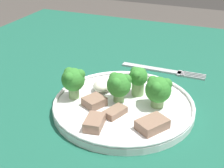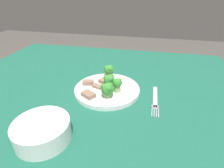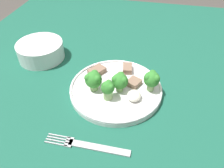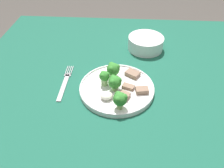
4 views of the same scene
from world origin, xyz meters
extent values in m
cube|color=#195642|center=(0.00, 0.00, 0.76)|extent=(1.20, 1.08, 0.03)
cylinder|color=brown|center=(-0.54, -0.48, 0.37)|extent=(0.06, 0.06, 0.75)
cylinder|color=brown|center=(0.54, -0.48, 0.37)|extent=(0.06, 0.06, 0.75)
cylinder|color=white|center=(-0.06, -0.02, 0.78)|extent=(0.25, 0.25, 0.01)
torus|color=white|center=(-0.06, -0.02, 0.79)|extent=(0.25, 0.25, 0.01)
cube|color=#B2B2B7|center=(-0.24, -0.02, 0.78)|extent=(0.02, 0.13, 0.00)
cube|color=#B2B2B7|center=(-0.24, 0.05, 0.78)|extent=(0.02, 0.02, 0.00)
cube|color=#B2B2B7|center=(-0.23, 0.07, 0.78)|extent=(0.00, 0.05, 0.00)
cube|color=#B2B2B7|center=(-0.23, 0.07, 0.78)|extent=(0.00, 0.05, 0.00)
cube|color=#B2B2B7|center=(-0.24, 0.07, 0.78)|extent=(0.00, 0.05, 0.00)
cube|color=#B2B2B7|center=(-0.25, 0.07, 0.78)|extent=(0.00, 0.05, 0.00)
cylinder|color=white|center=(0.05, 0.25, 0.80)|extent=(0.14, 0.14, 0.05)
cylinder|color=silver|center=(0.05, 0.25, 0.80)|extent=(0.12, 0.12, 0.04)
cylinder|color=#7FA866|center=(-0.06, -0.03, 0.80)|extent=(0.02, 0.02, 0.02)
sphere|color=#337F2D|center=(-0.06, -0.03, 0.82)|extent=(0.04, 0.04, 0.04)
sphere|color=#337F2D|center=(-0.05, -0.03, 0.83)|extent=(0.02, 0.02, 0.02)
sphere|color=#337F2D|center=(-0.07, -0.02, 0.83)|extent=(0.02, 0.02, 0.02)
sphere|color=#337F2D|center=(-0.07, -0.04, 0.83)|extent=(0.02, 0.02, 0.02)
cylinder|color=#7FA866|center=(-0.10, -0.01, 0.80)|extent=(0.02, 0.02, 0.02)
sphere|color=#337F2D|center=(-0.10, -0.01, 0.83)|extent=(0.03, 0.03, 0.03)
sphere|color=#337F2D|center=(-0.09, -0.01, 0.83)|extent=(0.02, 0.02, 0.02)
sphere|color=#337F2D|center=(-0.10, 0.00, 0.83)|extent=(0.02, 0.02, 0.02)
sphere|color=#337F2D|center=(-0.10, -0.01, 0.83)|extent=(0.02, 0.02, 0.02)
cylinder|color=#7FA866|center=(-0.05, -0.11, 0.80)|extent=(0.02, 0.02, 0.02)
sphere|color=#337F2D|center=(-0.05, -0.11, 0.83)|extent=(0.04, 0.04, 0.04)
sphere|color=#337F2D|center=(-0.03, -0.11, 0.84)|extent=(0.02, 0.02, 0.02)
sphere|color=#337F2D|center=(-0.05, -0.10, 0.84)|extent=(0.02, 0.02, 0.02)
sphere|color=#337F2D|center=(-0.05, -0.12, 0.84)|extent=(0.02, 0.02, 0.02)
cylinder|color=#7FA866|center=(-0.07, 0.04, 0.80)|extent=(0.02, 0.02, 0.02)
sphere|color=#337F2D|center=(-0.07, 0.04, 0.82)|extent=(0.04, 0.04, 0.04)
sphere|color=#337F2D|center=(-0.06, 0.04, 0.83)|extent=(0.02, 0.02, 0.02)
sphere|color=#337F2D|center=(-0.08, 0.05, 0.83)|extent=(0.02, 0.02, 0.02)
sphere|color=#337F2D|center=(-0.08, 0.03, 0.83)|extent=(0.02, 0.02, 0.02)
cube|color=#846651|center=(-0.02, -0.02, 0.80)|extent=(0.04, 0.03, 0.01)
cube|color=#846651|center=(0.02, -0.04, 0.80)|extent=(0.04, 0.03, 0.02)
cube|color=#846651|center=(-0.03, -0.06, 0.80)|extent=(0.04, 0.04, 0.01)
cube|color=#846651|center=(-0.01, 0.05, 0.80)|extent=(0.06, 0.05, 0.02)
ellipsoid|color=silver|center=(-0.09, -0.07, 0.80)|extent=(0.04, 0.04, 0.02)
camera|label=1|loc=(0.38, 0.14, 1.07)|focal=50.00mm
camera|label=2|loc=(-0.20, 0.54, 1.13)|focal=28.00mm
camera|label=3|loc=(-0.48, -0.10, 1.18)|focal=35.00mm
camera|label=4|loc=(-0.04, -0.55, 1.27)|focal=35.00mm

